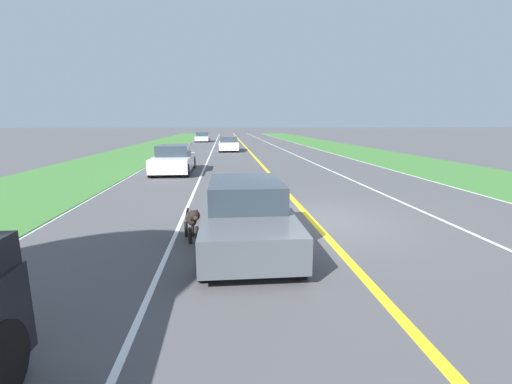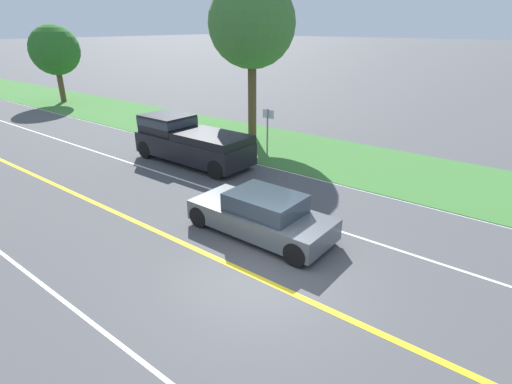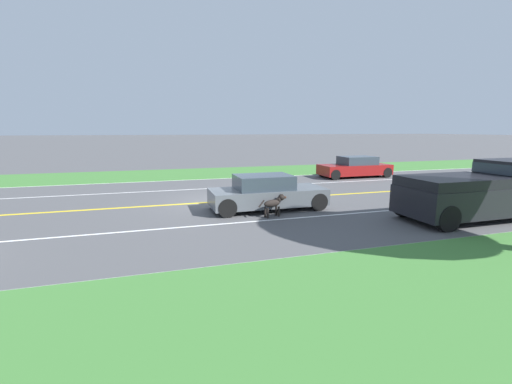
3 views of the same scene
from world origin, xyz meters
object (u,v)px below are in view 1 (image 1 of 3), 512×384
ego_car (246,213)px  car_trailing_far (202,137)px  car_trailing_near (174,160)px  dog (192,219)px  car_trailing_mid (229,144)px

ego_car → car_trailing_far: (3.53, -42.39, -0.02)m
car_trailing_near → car_trailing_far: (0.39, -31.11, -0.05)m
dog → car_trailing_mid: car_trailing_mid is taller
dog → car_trailing_mid: (-1.14, -25.30, 0.13)m
ego_car → dog: (1.18, -0.11, -0.14)m
dog → car_trailing_far: size_ratio=0.26×
dog → car_trailing_far: (2.35, -42.27, 0.12)m
ego_car → car_trailing_far: 42.53m
ego_car → car_trailing_far: size_ratio=1.00×
dog → car_trailing_mid: bearing=-108.7°
car_trailing_near → car_trailing_mid: size_ratio=1.02×
dog → car_trailing_far: bearing=-103.0°
car_trailing_far → ego_car: bearing=94.8°
car_trailing_near → car_trailing_far: 31.11m
car_trailing_far → dog: bearing=93.2°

